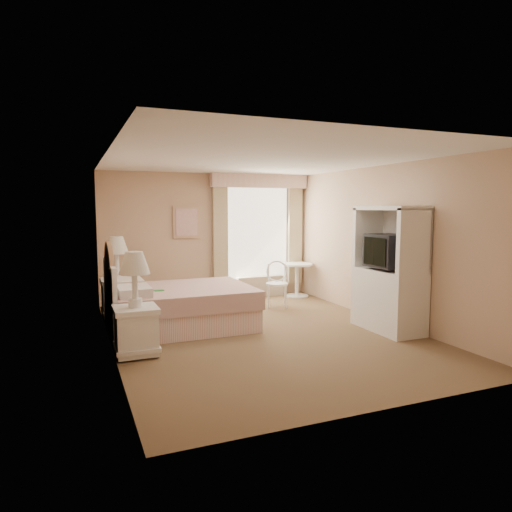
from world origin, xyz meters
name	(u,v)px	position (x,y,z in m)	size (l,w,h in m)	color
room	(263,248)	(0.00, 0.00, 1.25)	(4.21, 5.51, 2.51)	brown
window	(259,232)	(1.05, 2.65, 1.34)	(2.05, 0.22, 2.51)	white
framed_art	(186,222)	(-0.45, 2.71, 1.55)	(0.52, 0.04, 0.62)	tan
bed	(174,305)	(-1.12, 0.79, 0.35)	(2.12, 1.64, 1.45)	#D39089
nightstand_near	(136,317)	(-1.84, -0.32, 0.48)	(0.53, 0.53, 1.27)	white
nightstand_far	(118,287)	(-1.84, 1.91, 0.50)	(0.55, 0.55, 1.33)	white
round_table	(297,274)	(1.75, 2.31, 0.46)	(0.65, 0.65, 0.69)	silver
cafe_chair	(277,280)	(0.98, 1.63, 0.49)	(0.53, 0.53, 0.84)	silver
armoire	(389,279)	(1.81, -0.54, 0.77)	(0.56, 1.11, 1.85)	white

